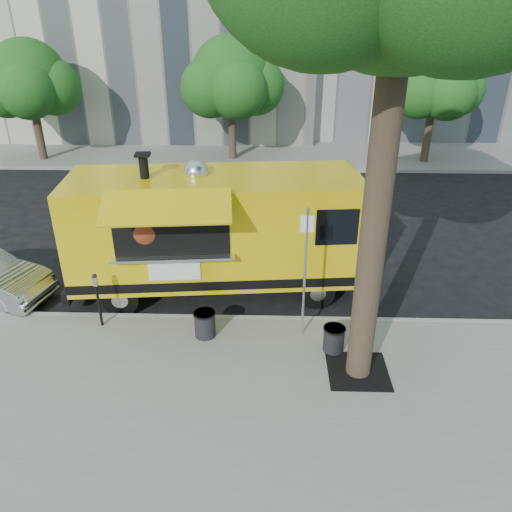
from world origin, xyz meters
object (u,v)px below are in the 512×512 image
Objects in this scene: parking_meter at (97,294)px; food_truck at (215,230)px; trash_bin_left at (205,323)px; far_tree_a at (29,79)px; far_tree_c at (436,81)px; far_tree_b at (231,77)px; sign_post at (305,266)px; trash_bin_right at (334,338)px.

food_truck is (2.44, 1.92, 0.73)m from parking_meter.
trash_bin_left is at bearing -7.69° from parking_meter.
far_tree_c is at bearing 0.32° from far_tree_a.
far_tree_b is 0.73× the size of food_truck.
far_tree_c is (9.00, -0.30, -0.12)m from far_tree_b.
far_tree_c reaches higher than food_truck.
far_tree_a reaches higher than far_tree_c.
far_tree_c is at bearing 65.19° from sign_post.
far_tree_b is at bearing 2.54° from far_tree_a.
sign_post is at bearing 3.35° from trash_bin_left.
far_tree_a is 9.01m from far_tree_b.
far_tree_c is 3.90× the size of parking_meter.
parking_meter is (7.00, -13.65, -2.79)m from far_tree_a.
far_tree_c is 9.17× the size of trash_bin_right.
food_truck is at bearing 89.16° from trash_bin_left.
sign_post is (11.55, -13.85, -1.93)m from far_tree_a.
sign_post is 2.99m from food_truck.
far_tree_c is at bearing 51.34° from parking_meter.
trash_bin_right is at bearing -49.83° from far_tree_a.
far_tree_c reaches higher than trash_bin_right.
far_tree_a is 8.93× the size of trash_bin_left.
far_tree_b is 4.12× the size of parking_meter.
far_tree_b is 14.77m from trash_bin_left.
sign_post is 2.55m from trash_bin_left.
trash_bin_left is (2.41, -0.33, -0.51)m from parking_meter.
far_tree_a is at bearing -179.68° from far_tree_c.
food_truck is 4.04m from trash_bin_right.
far_tree_c reaches higher than sign_post.
trash_bin_left is (0.41, -14.38, -3.36)m from far_tree_b.
trash_bin_left is at bearing 170.71° from trash_bin_right.
parking_meter is at bearing -147.32° from food_truck.
sign_post is 5.00× the size of trash_bin_left.
far_tree_a is at bearing 129.83° from sign_post.
trash_bin_left is (-8.59, -14.08, -3.25)m from far_tree_c.
parking_meter is at bearing -128.66° from far_tree_c.
food_truck is (0.44, -12.13, -2.12)m from far_tree_b.
food_truck is at bearing 135.43° from trash_bin_right.
far_tree_c is 8.69× the size of trash_bin_left.
trash_bin_left is (9.41, -13.98, -3.31)m from far_tree_a.
trash_bin_left is at bearing -176.65° from sign_post.
far_tree_b is 14.48m from parking_meter.
trash_bin_left is at bearing -88.36° from far_tree_b.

